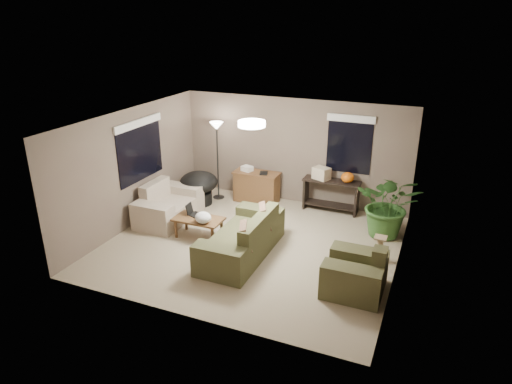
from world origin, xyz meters
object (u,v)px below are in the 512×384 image
at_px(desk, 257,187).
at_px(armchair, 356,275).
at_px(main_sofa, 244,241).
at_px(papasan_chair, 199,185).
at_px(houseplant, 388,212).
at_px(console_table, 331,193).
at_px(floor_lamp, 217,135).
at_px(loveseat, 168,207).
at_px(coffee_table, 198,221).
at_px(cat_scratching_post, 379,251).

bearing_deg(desk, armchair, -44.29).
bearing_deg(main_sofa, armchair, -10.00).
distance_m(papasan_chair, houseplant, 4.40).
bearing_deg(armchair, console_table, 111.26).
bearing_deg(floor_lamp, main_sofa, -53.51).
height_order(loveseat, armchair, same).
bearing_deg(houseplant, papasan_chair, -179.97).
distance_m(main_sofa, loveseat, 2.35).
bearing_deg(floor_lamp, coffee_table, -73.57).
height_order(loveseat, desk, loveseat).
bearing_deg(armchair, floor_lamp, 144.99).
height_order(papasan_chair, floor_lamp, floor_lamp).
xyz_separation_m(armchair, houseplant, (0.20, 2.25, 0.24)).
distance_m(loveseat, armchair, 4.55).
bearing_deg(desk, loveseat, -129.29).
height_order(console_table, floor_lamp, floor_lamp).
distance_m(armchair, papasan_chair, 4.77).
bearing_deg(desk, coffee_table, -99.13).
xyz_separation_m(desk, console_table, (1.80, 0.14, 0.06)).
xyz_separation_m(desk, houseplant, (3.18, -0.66, 0.16)).
xyz_separation_m(console_table, houseplant, (1.38, -0.80, 0.10)).
bearing_deg(console_table, desk, -175.44).
xyz_separation_m(loveseat, coffee_table, (1.05, -0.49, 0.06)).
distance_m(coffee_table, console_table, 3.19).
distance_m(floor_lamp, cat_scratching_post, 4.69).
bearing_deg(cat_scratching_post, console_table, 126.01).
relative_size(main_sofa, armchair, 2.20).
relative_size(main_sofa, papasan_chair, 2.15).
xyz_separation_m(armchair, desk, (-2.98, 2.91, 0.08)).
relative_size(console_table, cat_scratching_post, 2.60).
distance_m(desk, floor_lamp, 1.56).
distance_m(console_table, floor_lamp, 3.01).
height_order(main_sofa, armchair, same).
xyz_separation_m(loveseat, papasan_chair, (0.20, 1.06, 0.17)).
bearing_deg(houseplant, coffee_table, -156.26).
distance_m(floor_lamp, houseplant, 4.31).
relative_size(loveseat, floor_lamp, 0.84).
bearing_deg(armchair, desk, 135.71).
xyz_separation_m(desk, cat_scratching_post, (3.20, -1.79, -0.16)).
relative_size(desk, cat_scratching_post, 2.20).
relative_size(main_sofa, houseplant, 1.59).
bearing_deg(houseplant, console_table, 149.89).
distance_m(papasan_chair, floor_lamp, 1.27).
bearing_deg(papasan_chair, console_table, 14.97).
bearing_deg(coffee_table, loveseat, 155.07).
height_order(main_sofa, desk, main_sofa).
height_order(desk, papasan_chair, papasan_chair).
bearing_deg(coffee_table, floor_lamp, 106.43).
xyz_separation_m(main_sofa, armchair, (2.19, -0.39, 0.00)).
distance_m(armchair, coffee_table, 3.41).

